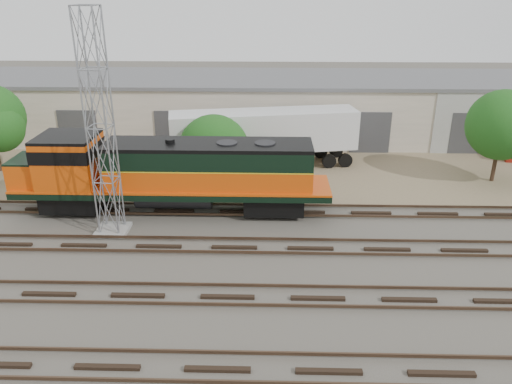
{
  "coord_description": "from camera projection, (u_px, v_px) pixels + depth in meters",
  "views": [
    {
      "loc": [
        1.77,
        -21.54,
        12.88
      ],
      "look_at": [
        1.07,
        4.0,
        2.2
      ],
      "focal_mm": 35.0,
      "sensor_mm": 36.0,
      "label": 1
    }
  ],
  "objects": [
    {
      "name": "ground",
      "position": [
        232.0,
        263.0,
        24.88
      ],
      "size": [
        140.0,
        140.0,
        0.0
      ],
      "primitive_type": "plane",
      "color": "#47423A",
      "rests_on": "ground"
    },
    {
      "name": "dirt_strip",
      "position": [
        246.0,
        163.0,
        38.71
      ],
      "size": [
        80.0,
        16.0,
        0.02
      ],
      "primitive_type": "cube",
      "color": "#726047",
      "rests_on": "ground"
    },
    {
      "name": "tracks",
      "position": [
        228.0,
        297.0,
        22.08
      ],
      "size": [
        80.0,
        20.4,
        0.28
      ],
      "color": "black",
      "rests_on": "ground"
    },
    {
      "name": "warehouse",
      "position": [
        250.0,
        106.0,
        45.04
      ],
      "size": [
        58.4,
        10.4,
        5.3
      ],
      "color": "beige",
      "rests_on": "ground"
    },
    {
      "name": "locomotive",
      "position": [
        167.0,
        172.0,
        29.53
      ],
      "size": [
        18.78,
        3.29,
        4.51
      ],
      "color": "black",
      "rests_on": "tracks"
    },
    {
      "name": "signal_tower",
      "position": [
        101.0,
        131.0,
        25.82
      ],
      "size": [
        1.76,
        1.76,
        11.97
      ],
      "rotation": [
        0.0,
        0.0,
        -0.08
      ],
      "color": "gray",
      "rests_on": "ground"
    },
    {
      "name": "semi_trailer",
      "position": [
        268.0,
        132.0,
        37.17
      ],
      "size": [
        14.11,
        5.22,
        4.26
      ],
      "rotation": [
        0.0,
        0.0,
        0.18
      ],
      "color": "silver",
      "rests_on": "ground"
    },
    {
      "name": "tree_mid",
      "position": [
        217.0,
        152.0,
        34.64
      ],
      "size": [
        5.2,
        4.95,
        4.95
      ],
      "color": "#382619",
      "rests_on": "ground"
    },
    {
      "name": "tree_east",
      "position": [
        507.0,
        128.0,
        33.6
      ],
      "size": [
        5.02,
        4.78,
        6.45
      ],
      "color": "#382619",
      "rests_on": "ground"
    }
  ]
}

